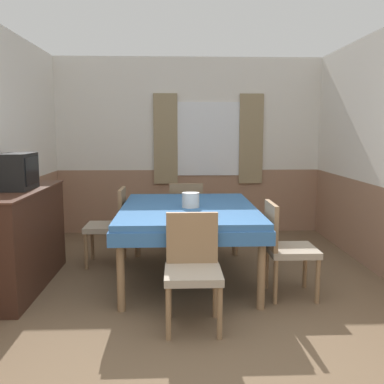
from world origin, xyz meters
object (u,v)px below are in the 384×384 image
object	(u,v)px
dining_table	(189,216)
tv	(17,171)
chair_left_far	(111,223)
vase	(191,200)
chair_head_window	(186,213)
chair_head_near	(193,265)
chair_right_near	(285,245)
sideboard	(21,238)

from	to	relation	value
dining_table	tv	world-z (taller)	tv
chair_left_far	tv	size ratio (longest dim) A/B	2.00
tv	vase	bearing A→B (deg)	4.33
chair_head_window	chair_head_near	size ratio (longest dim) A/B	1.00
chair_right_near	dining_table	bearing A→B (deg)	-120.53
tv	chair_right_near	bearing A→B (deg)	-7.82
dining_table	chair_right_near	xyz separation A→B (m)	(0.88, -0.52, -0.18)
sideboard	tv	size ratio (longest dim) A/B	3.50
dining_table	chair_left_far	bearing A→B (deg)	149.47
dining_table	sideboard	size ratio (longest dim) A/B	1.16
dining_table	chair_head_window	distance (m)	1.10
chair_head_window	tv	xyz separation A→B (m)	(-1.65, -1.25, 0.66)
dining_table	vase	xyz separation A→B (m)	(0.02, -0.04, 0.18)
chair_head_near	sideboard	distance (m)	1.87
vase	sideboard	bearing A→B (deg)	-174.94
vase	chair_head_near	bearing A→B (deg)	-91.15
tv	vase	xyz separation A→B (m)	(1.67, 0.13, -0.31)
chair_right_near	sideboard	size ratio (longest dim) A/B	0.57
chair_left_far	sideboard	world-z (taller)	sideboard
chair_left_far	chair_right_near	world-z (taller)	same
chair_right_near	chair_head_window	bearing A→B (deg)	-151.28
vase	dining_table	bearing A→B (deg)	115.88
chair_left_far	chair_head_near	size ratio (longest dim) A/B	1.00
chair_left_far	chair_right_near	bearing A→B (deg)	-120.53
chair_head_near	vase	bearing A→B (deg)	-91.15
chair_left_far	chair_head_window	size ratio (longest dim) A/B	1.00
chair_left_far	chair_head_near	xyz separation A→B (m)	(0.88, -1.60, 0.00)
chair_head_near	tv	size ratio (longest dim) A/B	2.00
chair_head_window	chair_head_near	xyz separation A→B (m)	(-0.00, -2.17, 0.00)
chair_left_far	chair_head_window	distance (m)	1.04
sideboard	vase	xyz separation A→B (m)	(1.67, 0.15, 0.35)
chair_head_near	chair_right_near	world-z (taller)	same
chair_head_window	chair_right_near	size ratio (longest dim) A/B	1.00
chair_right_near	tv	size ratio (longest dim) A/B	2.00
chair_right_near	tv	bearing A→B (deg)	-97.82
chair_head_window	tv	bearing A→B (deg)	-142.83
chair_head_window	chair_right_near	distance (m)	1.83
chair_left_far	tv	distance (m)	1.23
sideboard	tv	xyz separation A→B (m)	(-0.01, 0.02, 0.65)
chair_left_far	chair_right_near	xyz separation A→B (m)	(1.76, -1.04, 0.00)
sideboard	tv	bearing A→B (deg)	111.86
chair_head_window	sideboard	world-z (taller)	sideboard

